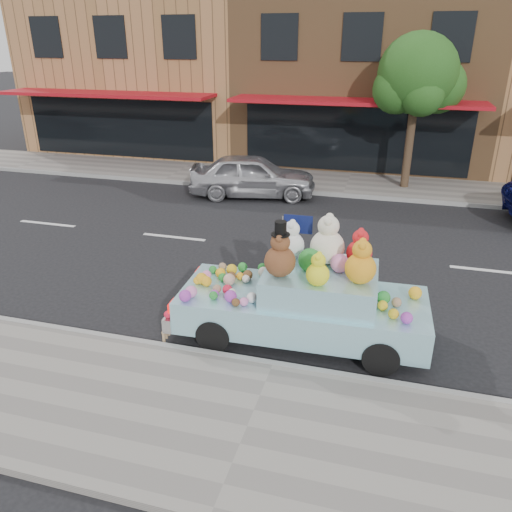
% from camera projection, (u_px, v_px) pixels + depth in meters
% --- Properties ---
extents(ground, '(120.00, 120.00, 0.00)m').
position_uv_depth(ground, '(320.00, 253.00, 12.59)').
color(ground, black).
rests_on(ground, ground).
extents(near_sidewalk, '(60.00, 3.00, 0.12)m').
position_uv_depth(near_sidewalk, '(247.00, 429.00, 6.83)').
color(near_sidewalk, gray).
rests_on(near_sidewalk, ground).
extents(far_sidewalk, '(60.00, 3.00, 0.12)m').
position_uv_depth(far_sidewalk, '(347.00, 184.00, 18.30)').
color(far_sidewalk, gray).
rests_on(far_sidewalk, ground).
extents(near_kerb, '(60.00, 0.12, 0.13)m').
position_uv_depth(near_kerb, '(273.00, 366.00, 8.15)').
color(near_kerb, gray).
rests_on(near_kerb, ground).
extents(far_kerb, '(60.00, 0.12, 0.13)m').
position_uv_depth(far_kerb, '(343.00, 195.00, 16.98)').
color(far_kerb, gray).
rests_on(far_kerb, ground).
extents(storefront_left, '(10.00, 9.80, 7.30)m').
position_uv_depth(storefront_left, '(157.00, 68.00, 24.14)').
color(storefront_left, '#9D6B41').
rests_on(storefront_left, ground).
extents(storefront_mid, '(10.00, 9.80, 7.30)m').
position_uv_depth(storefront_mid, '(367.00, 71.00, 21.69)').
color(storefront_mid, olive).
rests_on(storefront_mid, ground).
extents(street_tree, '(3.00, 2.70, 5.22)m').
position_uv_depth(street_tree, '(418.00, 80.00, 16.39)').
color(street_tree, '#38281C').
rests_on(street_tree, ground).
extents(car_silver, '(4.46, 2.50, 1.43)m').
position_uv_depth(car_silver, '(253.00, 176.00, 16.80)').
color(car_silver, '#BBBAC0').
rests_on(car_silver, ground).
extents(art_car, '(4.54, 1.91, 2.31)m').
position_uv_depth(art_car, '(304.00, 297.00, 8.75)').
color(art_car, black).
rests_on(art_car, ground).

